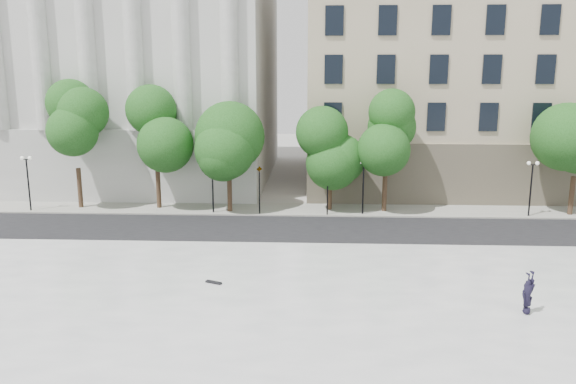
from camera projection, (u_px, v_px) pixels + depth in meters
The scene contains 12 objects.
ground at pixel (242, 370), 20.10m from camera, with size 160.00×160.00×0.00m, color #ADAAA4.
plaza at pixel (251, 327), 22.99m from camera, with size 44.00×22.00×0.45m, color white.
street at pixel (275, 231), 37.69m from camera, with size 60.00×8.00×0.02m, color black.
far_sidewalk at pixel (281, 209), 43.54m from camera, with size 60.00×4.00×0.12m, color #A7A69A.
building_west at pixel (119, 48), 55.87m from camera, with size 31.50×27.65×25.60m.
building_east at pixel (493, 66), 54.94m from camera, with size 36.00×26.15×23.00m.
traffic_light_west at pixel (259, 167), 41.19m from camera, with size 0.39×1.74×4.20m.
traffic_light_east at pixel (328, 167), 40.97m from camera, with size 0.42×1.72×4.19m.
person_lying at pixel (526, 308), 23.66m from camera, with size 0.68×0.44×1.85m, color black.
skateboard at pixel (214, 282), 27.16m from camera, with size 0.84×0.21×0.09m, color black.
street_trees at pixel (301, 139), 41.86m from camera, with size 41.71×5.09×8.17m.
lamp_posts at pixel (280, 177), 41.59m from camera, with size 38.39×0.28×4.31m.
Camera 1 is at (2.48, -18.25, 10.41)m, focal length 35.00 mm.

